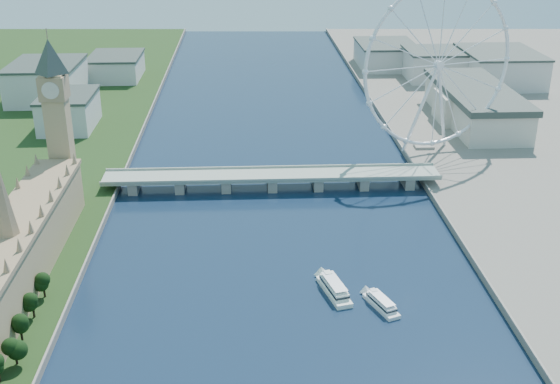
{
  "coord_description": "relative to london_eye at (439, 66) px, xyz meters",
  "views": [
    {
      "loc": [
        -16.3,
        -127.82,
        177.47
      ],
      "look_at": [
        0.73,
        210.0,
        34.65
      ],
      "focal_mm": 45.0,
      "sensor_mm": 36.0,
      "label": 1
    }
  ],
  "objects": [
    {
      "name": "county_hall",
      "position": [
        55.02,
        74.92,
        -67.52
      ],
      "size": [
        54.0,
        144.0,
        35.0
      ],
      "primitive_type": null,
      "color": "beige",
      "rests_on": "ground"
    },
    {
      "name": "tour_boat_far",
      "position": [
        -74.83,
        -204.5,
        -67.52
      ],
      "size": [
        16.06,
        27.46,
        5.89
      ],
      "primitive_type": null,
      "rotation": [
        0.0,
        0.0,
        0.37
      ],
      "color": "silver",
      "rests_on": "ground"
    },
    {
      "name": "city_skyline",
      "position": [
        -80.75,
        205.0,
        -50.56
      ],
      "size": [
        505.0,
        280.0,
        32.0
      ],
      "color": "beige",
      "rests_on": "ground"
    },
    {
      "name": "tour_boat_near",
      "position": [
        -95.35,
        -190.8,
        -67.52
      ],
      "size": [
        16.07,
        33.55,
        7.21
      ],
      "primitive_type": null,
      "rotation": [
        0.0,
        0.0,
        0.25
      ],
      "color": "white",
      "rests_on": "ground"
    },
    {
      "name": "big_ben",
      "position": [
        -247.98,
        -77.08,
        -0.95
      ],
      "size": [
        20.02,
        20.02,
        110.0
      ],
      "color": "tan",
      "rests_on": "ground"
    },
    {
      "name": "parliament_range",
      "position": [
        -247.98,
        -185.08,
        -49.04
      ],
      "size": [
        24.0,
        200.0,
        70.0
      ],
      "color": "tan",
      "rests_on": "ground"
    },
    {
      "name": "london_eye",
      "position": [
        0.0,
        0.0,
        0.0
      ],
      "size": [
        113.6,
        39.12,
        124.3
      ],
      "color": "silver",
      "rests_on": "ground"
    },
    {
      "name": "westminster_bridge",
      "position": [
        -119.98,
        -55.08,
        -60.89
      ],
      "size": [
        220.0,
        22.0,
        9.5
      ],
      "color": "gray",
      "rests_on": "ground"
    }
  ]
}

